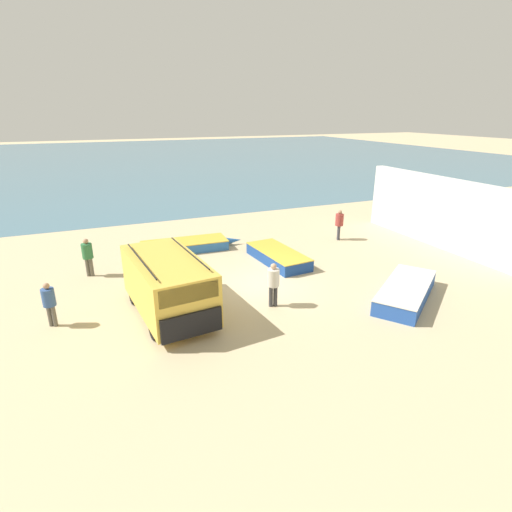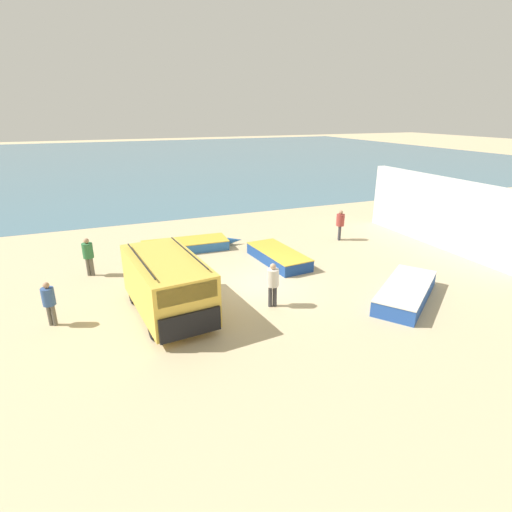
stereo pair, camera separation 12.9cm
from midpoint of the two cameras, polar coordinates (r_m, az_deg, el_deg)
ground_plane at (r=17.17m, az=0.38°, el=-3.98°), size 200.00×200.00×0.00m
sea_water at (r=67.07m, az=-17.84°, el=13.10°), size 120.00×80.00×0.01m
harbor_wall at (r=23.68m, az=24.88°, el=5.64°), size 0.50×10.79×3.70m
parked_van at (r=14.61m, az=-12.72°, el=-3.92°), size 2.68×4.98×2.26m
fishing_rowboat_0 at (r=21.55m, az=-9.97°, el=1.52°), size 5.43×1.85×0.52m
fishing_rowboat_1 at (r=19.65m, az=2.76°, el=0.08°), size 1.91×4.71×0.58m
fishing_rowboat_2 at (r=16.89m, az=20.51°, el=-4.59°), size 4.80×3.89×0.63m
fisherman_0 at (r=15.26m, az=-27.68°, el=-5.67°), size 0.42×0.42×1.61m
fisherman_1 at (r=19.13m, az=-23.11°, el=0.27°), size 0.46×0.46×1.75m
fisherman_2 at (r=14.86m, az=2.25°, el=-3.58°), size 0.45×0.45×1.73m
fisherman_3 at (r=23.22m, az=11.66°, el=4.76°), size 0.46×0.46×1.74m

